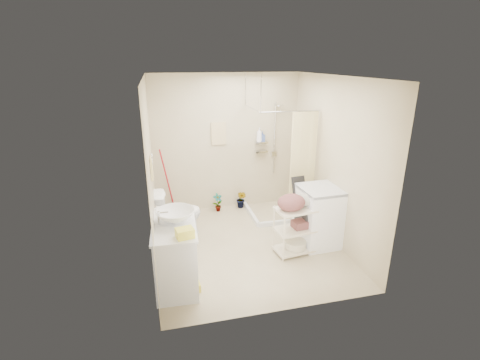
# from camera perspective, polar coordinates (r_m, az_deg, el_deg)

# --- Properties ---
(floor) EXTENTS (3.20, 3.20, 0.00)m
(floor) POSITION_cam_1_polar(r_m,az_deg,el_deg) (5.69, 1.19, -10.53)
(floor) COLOR #BDB08D
(floor) RESTS_ON ground
(ceiling) EXTENTS (2.80, 3.20, 0.04)m
(ceiling) POSITION_cam_1_polar(r_m,az_deg,el_deg) (4.94, 1.40, 16.64)
(ceiling) COLOR silver
(ceiling) RESTS_ON ground
(wall_back) EXTENTS (2.80, 0.04, 2.60)m
(wall_back) POSITION_cam_1_polar(r_m,az_deg,el_deg) (6.67, -2.24, 6.03)
(wall_back) COLOR #C4B898
(wall_back) RESTS_ON ground
(wall_front) EXTENTS (2.80, 0.04, 2.60)m
(wall_front) POSITION_cam_1_polar(r_m,az_deg,el_deg) (3.74, 7.58, -4.97)
(wall_front) COLOR #C4B898
(wall_front) RESTS_ON ground
(wall_left) EXTENTS (0.04, 3.20, 2.60)m
(wall_left) POSITION_cam_1_polar(r_m,az_deg,el_deg) (5.01, -14.39, 0.91)
(wall_left) COLOR #C4B898
(wall_left) RESTS_ON ground
(wall_right) EXTENTS (0.04, 3.20, 2.60)m
(wall_right) POSITION_cam_1_polar(r_m,az_deg,el_deg) (5.68, 15.10, 2.99)
(wall_right) COLOR #C4B898
(wall_right) RESTS_ON ground
(vanity) EXTENTS (0.59, 1.00, 0.86)m
(vanity) POSITION_cam_1_polar(r_m,az_deg,el_deg) (4.66, -10.50, -12.00)
(vanity) COLOR silver
(vanity) RESTS_ON ground
(sink) EXTENTS (0.53, 0.53, 0.17)m
(sink) POSITION_cam_1_polar(r_m,az_deg,el_deg) (4.48, -10.53, -5.87)
(sink) COLOR silver
(sink) RESTS_ON vanity
(counter_basket) EXTENTS (0.23, 0.19, 0.11)m
(counter_basket) POSITION_cam_1_polar(r_m,az_deg,el_deg) (4.12, -9.04, -8.58)
(counter_basket) COLOR #F4ED4A
(counter_basket) RESTS_ON vanity
(floor_basket) EXTENTS (0.31, 0.25, 0.15)m
(floor_basket) POSITION_cam_1_polar(r_m,az_deg,el_deg) (4.69, -7.86, -16.80)
(floor_basket) COLOR yellow
(floor_basket) RESTS_ON ground
(toilet) EXTENTS (0.78, 0.46, 0.77)m
(toilet) POSITION_cam_1_polar(r_m,az_deg,el_deg) (5.94, -10.18, -5.29)
(toilet) COLOR white
(toilet) RESTS_ON ground
(mop) EXTENTS (0.13, 0.13, 1.30)m
(mop) POSITION_cam_1_polar(r_m,az_deg,el_deg) (6.64, -12.18, -0.31)
(mop) COLOR #A40C19
(mop) RESTS_ON ground
(potted_plant_a) EXTENTS (0.22, 0.19, 0.37)m
(potted_plant_a) POSITION_cam_1_polar(r_m,az_deg,el_deg) (6.79, -3.66, -3.70)
(potted_plant_a) COLOR brown
(potted_plant_a) RESTS_ON ground
(potted_plant_b) EXTENTS (0.25, 0.26, 0.36)m
(potted_plant_b) POSITION_cam_1_polar(r_m,az_deg,el_deg) (6.93, 0.22, -3.18)
(potted_plant_b) COLOR brown
(potted_plant_b) RESTS_ON ground
(hanging_towel) EXTENTS (0.28, 0.03, 0.42)m
(hanging_towel) POSITION_cam_1_polar(r_m,az_deg,el_deg) (6.58, -3.52, 7.60)
(hanging_towel) COLOR beige
(hanging_towel) RESTS_ON wall_back
(towel_ring) EXTENTS (0.04, 0.22, 0.34)m
(towel_ring) POSITION_cam_1_polar(r_m,az_deg,el_deg) (4.77, -14.32, 2.14)
(towel_ring) COLOR #F2DD92
(towel_ring) RESTS_ON wall_left
(tp_holder) EXTENTS (0.08, 0.12, 0.14)m
(tp_holder) POSITION_cam_1_polar(r_m,az_deg,el_deg) (5.26, -13.44, -4.90)
(tp_holder) COLOR white
(tp_holder) RESTS_ON wall_left
(shower) EXTENTS (1.10, 1.10, 2.10)m
(shower) POSITION_cam_1_polar(r_m,az_deg,el_deg) (6.44, 6.21, 3.15)
(shower) COLOR silver
(shower) RESTS_ON ground
(shampoo_bottle_a) EXTENTS (0.12, 0.12, 0.27)m
(shampoo_bottle_a) POSITION_cam_1_polar(r_m,az_deg,el_deg) (6.70, 3.18, 7.43)
(shampoo_bottle_a) COLOR white
(shampoo_bottle_a) RESTS_ON shower
(shampoo_bottle_b) EXTENTS (0.10, 0.10, 0.19)m
(shampoo_bottle_b) POSITION_cam_1_polar(r_m,az_deg,el_deg) (6.75, 3.67, 7.17)
(shampoo_bottle_b) COLOR #3F5494
(shampoo_bottle_b) RESTS_ON shower
(washing_machine) EXTENTS (0.68, 0.70, 0.95)m
(washing_machine) POSITION_cam_1_polar(r_m,az_deg,el_deg) (5.68, 12.99, -5.74)
(washing_machine) COLOR white
(washing_machine) RESTS_ON ground
(laundry_rack) EXTENTS (0.68, 0.45, 0.88)m
(laundry_rack) POSITION_cam_1_polar(r_m,az_deg,el_deg) (5.35, 9.27, -7.47)
(laundry_rack) COLOR silver
(laundry_rack) RESTS_ON ground
(ironing_board) EXTENTS (0.31, 0.22, 1.07)m
(ironing_board) POSITION_cam_1_polar(r_m,az_deg,el_deg) (5.76, 10.01, -4.49)
(ironing_board) COLOR black
(ironing_board) RESTS_ON ground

